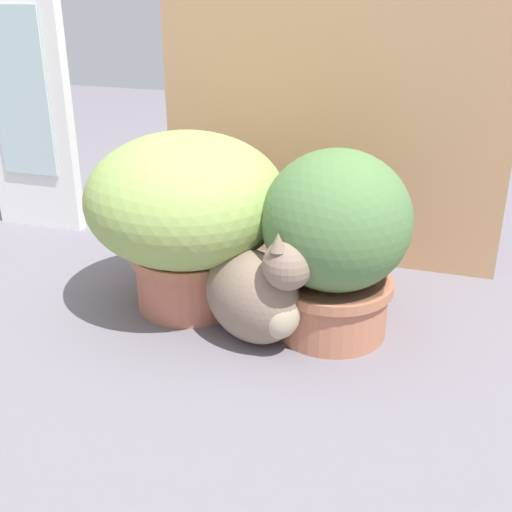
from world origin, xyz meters
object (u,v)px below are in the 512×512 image
object	(u,v)px
grass_planter	(186,210)
cat	(257,294)
mushroom_ornament_pink	(183,272)
leafy_planter	(335,240)

from	to	relation	value
grass_planter	cat	world-z (taller)	grass_planter
grass_planter	mushroom_ornament_pink	distance (m)	0.15
grass_planter	mushroom_ornament_pink	world-z (taller)	grass_planter
leafy_planter	cat	bearing A→B (deg)	-147.90
grass_planter	mushroom_ornament_pink	xyz separation A→B (m)	(0.01, -0.06, -0.14)
leafy_planter	cat	distance (m)	0.21
leafy_planter	mushroom_ornament_pink	bearing A→B (deg)	-174.17
grass_planter	leafy_planter	distance (m)	0.38
cat	mushroom_ornament_pink	world-z (taller)	cat
grass_planter	cat	bearing A→B (deg)	-29.02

